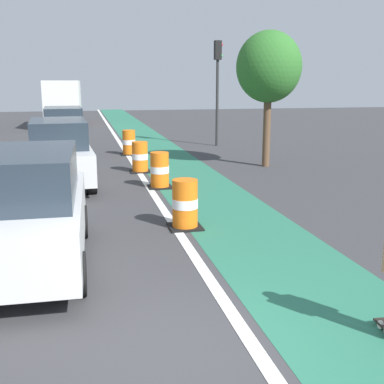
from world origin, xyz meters
TOP-DOWN VIEW (x-y plane):
  - ground_plane at (0.00, 0.00)m, footprint 100.00×100.00m
  - bike_lane_strip at (2.40, 12.00)m, footprint 2.50×80.00m
  - lane_divider_stripe at (0.90, 12.00)m, footprint 0.20×80.00m
  - parked_suv_nearest at (-2.00, 3.31)m, footprint 2.00×4.64m
  - parked_suv_second at (-1.73, 10.15)m, footprint 2.11×4.70m
  - parked_suv_third at (-1.82, 17.62)m, footprint 2.07×4.68m
  - traffic_barrel_front at (1.11, 4.92)m, footprint 0.73×0.73m
  - traffic_barrel_mid at (1.23, 9.17)m, footprint 0.73×0.73m
  - traffic_barrel_back at (0.95, 11.92)m, footprint 0.73×0.73m
  - traffic_barrel_far at (0.98, 16.20)m, footprint 0.73×0.73m
  - delivery_truck_down_block at (-2.16, 30.92)m, footprint 2.50×7.65m
  - traffic_light_corner at (5.61, 18.32)m, footprint 0.41×0.32m
  - street_tree_sidewalk at (5.78, 12.05)m, footprint 2.40×2.40m

SIDE VIEW (x-z plane):
  - ground_plane at x=0.00m, z-range 0.00..0.00m
  - bike_lane_strip at x=2.40m, z-range 0.00..0.01m
  - lane_divider_stripe at x=0.90m, z-range 0.00..0.01m
  - traffic_barrel_front at x=1.11m, z-range -0.01..1.08m
  - traffic_barrel_mid at x=1.23m, z-range -0.01..1.08m
  - traffic_barrel_back at x=0.95m, z-range -0.01..1.08m
  - traffic_barrel_far at x=0.98m, z-range -0.01..1.08m
  - parked_suv_nearest at x=-2.00m, z-range 0.02..2.06m
  - parked_suv_second at x=-1.73m, z-range 0.02..2.06m
  - parked_suv_third at x=-1.82m, z-range 0.02..2.06m
  - delivery_truck_down_block at x=-2.16m, z-range 0.23..3.46m
  - traffic_light_corner at x=5.61m, z-range 0.95..6.05m
  - street_tree_sidewalk at x=5.78m, z-range 1.17..6.17m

